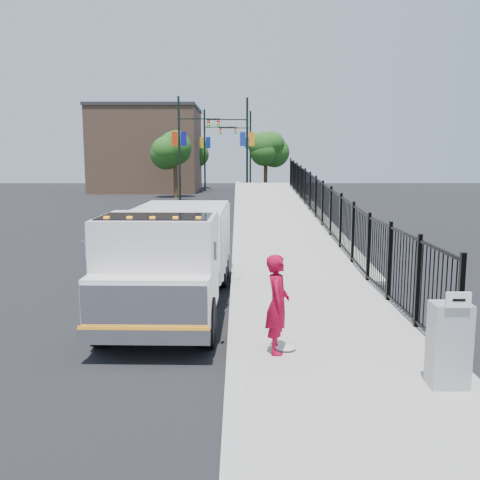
{
  "coord_description": "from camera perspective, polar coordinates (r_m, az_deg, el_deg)",
  "views": [
    {
      "loc": [
        0.05,
        -10.15,
        3.45
      ],
      "look_at": [
        0.08,
        2.0,
        1.54
      ],
      "focal_mm": 40.0,
      "sensor_mm": 36.0,
      "label": 1
    }
  ],
  "objects": [
    {
      "name": "ground",
      "position": [
        10.72,
        -0.43,
        -9.84
      ],
      "size": [
        120.0,
        120.0,
        0.0
      ],
      "primitive_type": "plane",
      "color": "black",
      "rests_on": "ground"
    },
    {
      "name": "sidewalk",
      "position": [
        9.03,
        12.17,
        -13.34
      ],
      "size": [
        3.55,
        12.0,
        0.12
      ],
      "primitive_type": "cube",
      "color": "#9E998E",
      "rests_on": "ground"
    },
    {
      "name": "curb",
      "position": [
        8.82,
        -0.49,
        -13.53
      ],
      "size": [
        0.3,
        12.0,
        0.16
      ],
      "primitive_type": "cube",
      "color": "#ADAAA3",
      "rests_on": "ground"
    },
    {
      "name": "ramp",
      "position": [
        26.46,
        4.34,
        1.4
      ],
      "size": [
        3.95,
        24.06,
        3.19
      ],
      "primitive_type": "cube",
      "rotation": [
        0.06,
        0.0,
        0.0
      ],
      "color": "#9E998E",
      "rests_on": "ground"
    },
    {
      "name": "iron_fence",
      "position": [
        22.57,
        8.76,
        2.32
      ],
      "size": [
        0.1,
        28.0,
        1.8
      ],
      "primitive_type": "cube",
      "color": "black",
      "rests_on": "ground"
    },
    {
      "name": "truck",
      "position": [
        12.08,
        -7.2,
        -1.19
      ],
      "size": [
        2.45,
        7.02,
        2.39
      ],
      "rotation": [
        0.0,
        0.0,
        -0.03
      ],
      "color": "black",
      "rests_on": "ground"
    },
    {
      "name": "worker",
      "position": [
        9.14,
        4.03,
        -6.82
      ],
      "size": [
        0.47,
        0.66,
        1.7
      ],
      "primitive_type": "imported",
      "rotation": [
        0.0,
        0.0,
        1.46
      ],
      "color": "maroon",
      "rests_on": "sidewalk"
    },
    {
      "name": "utility_cabinet",
      "position": [
        8.44,
        21.4,
        -10.39
      ],
      "size": [
        0.55,
        0.4,
        1.25
      ],
      "primitive_type": "cube",
      "color": "gray",
      "rests_on": "sidewalk"
    },
    {
      "name": "arrow_sign",
      "position": [
        8.04,
        22.26,
        -5.93
      ],
      "size": [
        0.35,
        0.04,
        0.22
      ],
      "primitive_type": "cube",
      "color": "white",
      "rests_on": "utility_cabinet"
    },
    {
      "name": "debris",
      "position": [
        9.5,
        4.88,
        -11.31
      ],
      "size": [
        0.37,
        0.37,
        0.09
      ],
      "primitive_type": "ellipsoid",
      "color": "silver",
      "rests_on": "sidewalk"
    },
    {
      "name": "light_pole_0",
      "position": [
        42.22,
        -6.08,
        10.1
      ],
      "size": [
        3.77,
        0.22,
        8.0
      ],
      "color": "black",
      "rests_on": "ground"
    },
    {
      "name": "light_pole_1",
      "position": [
        42.83,
        0.35,
        10.13
      ],
      "size": [
        3.78,
        0.22,
        8.0
      ],
      "color": "black",
      "rests_on": "ground"
    },
    {
      "name": "light_pole_2",
      "position": [
        53.67,
        -3.46,
        9.87
      ],
      "size": [
        3.78,
        0.22,
        8.0
      ],
      "color": "black",
      "rests_on": "ground"
    },
    {
      "name": "light_pole_3",
      "position": [
        55.22,
        0.79,
        9.86
      ],
      "size": [
        3.78,
        0.22,
        8.0
      ],
      "color": "black",
      "rests_on": "ground"
    },
    {
      "name": "tree_0",
      "position": [
        45.42,
        -6.94,
        9.49
      ],
      "size": [
        2.94,
        2.94,
        5.47
      ],
      "color": "#382314",
      "rests_on": "ground"
    },
    {
      "name": "tree_1",
      "position": [
        48.28,
        2.76,
        9.48
      ],
      "size": [
        2.51,
        2.51,
        5.25
      ],
      "color": "#382314",
      "rests_on": "ground"
    },
    {
      "name": "tree_2",
      "position": [
        58.5,
        -5.0,
        9.38
      ],
      "size": [
        3.16,
        3.16,
        5.58
      ],
      "color": "#382314",
      "rests_on": "ground"
    },
    {
      "name": "building",
      "position": [
        54.91,
        -9.78,
        9.36
      ],
      "size": [
        10.0,
        10.0,
        8.0
      ],
      "primitive_type": "cube",
      "color": "#8C664C",
      "rests_on": "ground"
    }
  ]
}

